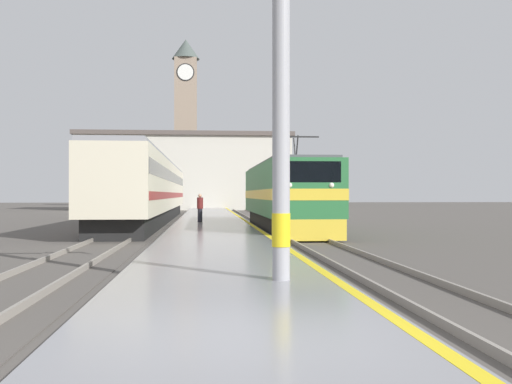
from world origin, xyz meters
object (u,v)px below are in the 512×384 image
Objects in this scene: locomotive_train at (285,196)px; person_on_platform at (200,207)px; passenger_train at (151,189)px; catenary_mast at (285,80)px; clock_tower at (186,119)px.

locomotive_train reaches higher than person_on_platform.
passenger_train is 7.64m from person_on_platform.
catenary_mast is (5.03, -29.45, 1.72)m from passenger_train.
locomotive_train is 0.43× the size of passenger_train.
person_on_platform is 54.06m from clock_tower.
passenger_train is at bearing -90.99° from clock_tower.
passenger_train is at bearing 125.39° from locomotive_train.
catenary_mast is at bearing -80.31° from passenger_train.
clock_tower is at bearing 93.21° from catenary_mast.
clock_tower is at bearing 96.79° from locomotive_train.
clock_tower is at bearing 89.01° from passenger_train.
person_on_platform is at bearing -87.28° from clock_tower.
passenger_train is at bearing 99.69° from catenary_mast.
catenary_mast reaches higher than passenger_train.
locomotive_train is at bearing -54.61° from passenger_train.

